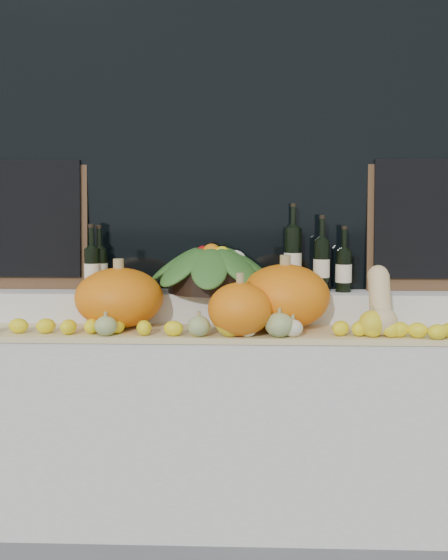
# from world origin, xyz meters

# --- Properties ---
(storefront_facade) EXTENTS (7.00, 0.94, 4.50)m
(storefront_facade) POSITION_xyz_m (0.00, 2.25, 2.25)
(storefront_facade) COLOR beige
(storefront_facade) RESTS_ON ground
(display_sill) EXTENTS (2.30, 0.55, 0.88)m
(display_sill) POSITION_xyz_m (0.00, 1.52, 0.44)
(display_sill) COLOR silver
(display_sill) RESTS_ON ground
(rear_tier) EXTENTS (2.30, 0.25, 0.16)m
(rear_tier) POSITION_xyz_m (0.00, 1.68, 0.96)
(rear_tier) COLOR silver
(rear_tier) RESTS_ON display_sill
(straw_bedding) EXTENTS (2.10, 0.32, 0.02)m
(straw_bedding) POSITION_xyz_m (0.00, 1.40, 0.89)
(straw_bedding) COLOR tan
(straw_bedding) RESTS_ON display_sill
(pumpkin_left) EXTENTS (0.50, 0.50, 0.26)m
(pumpkin_left) POSITION_xyz_m (-0.47, 1.46, 1.04)
(pumpkin_left) COLOR orange
(pumpkin_left) RESTS_ON straw_bedding
(pumpkin_right) EXTENTS (0.51, 0.51, 0.28)m
(pumpkin_right) POSITION_xyz_m (0.27, 1.47, 1.05)
(pumpkin_right) COLOR orange
(pumpkin_right) RESTS_ON straw_bedding
(pumpkin_center) EXTENTS (0.33, 0.33, 0.22)m
(pumpkin_center) POSITION_xyz_m (0.07, 1.31, 1.02)
(pumpkin_center) COLOR orange
(pumpkin_center) RESTS_ON straw_bedding
(butternut_squash) EXTENTS (0.13, 0.20, 0.29)m
(butternut_squash) POSITION_xyz_m (0.66, 1.36, 1.03)
(butternut_squash) COLOR #DFBB83
(butternut_squash) RESTS_ON straw_bedding
(decorative_gourds) EXTENTS (1.20, 0.14, 0.17)m
(decorative_gourds) POSITION_xyz_m (0.12, 1.28, 0.96)
(decorative_gourds) COLOR #3E6E21
(decorative_gourds) RESTS_ON straw_bedding
(lemon_heap) EXTENTS (2.20, 0.16, 0.06)m
(lemon_heap) POSITION_xyz_m (0.00, 1.29, 0.94)
(lemon_heap) COLOR yellow
(lemon_heap) RESTS_ON straw_bedding
(produce_bowl) EXTENTS (0.62, 0.62, 0.24)m
(produce_bowl) POSITION_xyz_m (-0.07, 1.66, 1.15)
(produce_bowl) COLOR black
(produce_bowl) RESTS_ON rear_tier
(wine_bottle_far_left) EXTENTS (0.08, 0.08, 0.32)m
(wine_bottle_far_left) POSITION_xyz_m (-0.62, 1.64, 1.15)
(wine_bottle_far_left) COLOR black
(wine_bottle_far_left) RESTS_ON rear_tier
(wine_bottle_near_left) EXTENTS (0.08, 0.08, 0.31)m
(wine_bottle_near_left) POSITION_xyz_m (-0.60, 1.68, 1.14)
(wine_bottle_near_left) COLOR black
(wine_bottle_near_left) RESTS_ON rear_tier
(wine_bottle_tall) EXTENTS (0.08, 0.08, 0.41)m
(wine_bottle_tall) POSITION_xyz_m (0.32, 1.69, 1.19)
(wine_bottle_tall) COLOR black
(wine_bottle_tall) RESTS_ON rear_tier
(wine_bottle_near_right) EXTENTS (0.08, 0.08, 0.36)m
(wine_bottle_near_right) POSITION_xyz_m (0.45, 1.66, 1.17)
(wine_bottle_near_right) COLOR black
(wine_bottle_near_right) RESTS_ON rear_tier
(wine_bottle_far_right) EXTENTS (0.08, 0.08, 0.31)m
(wine_bottle_far_right) POSITION_xyz_m (0.55, 1.68, 1.14)
(wine_bottle_far_right) COLOR black
(wine_bottle_far_right) RESTS_ON rear_tier
(chalkboard_left) EXTENTS (0.50, 0.08, 0.62)m
(chalkboard_left) POSITION_xyz_m (-0.92, 1.74, 1.36)
(chalkboard_left) COLOR #4C331E
(chalkboard_left) RESTS_ON rear_tier
(chalkboard_right) EXTENTS (0.50, 0.08, 0.62)m
(chalkboard_right) POSITION_xyz_m (0.92, 1.74, 1.36)
(chalkboard_right) COLOR #4C331E
(chalkboard_right) RESTS_ON rear_tier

